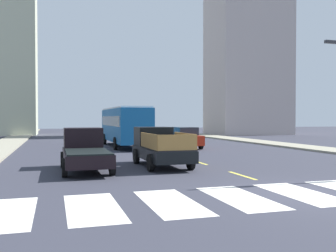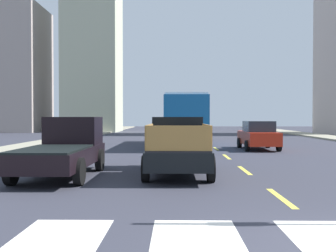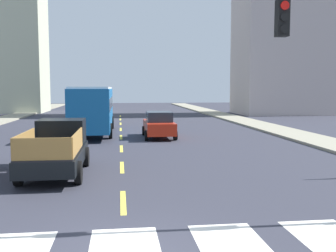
{
  "view_description": "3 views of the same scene",
  "coord_description": "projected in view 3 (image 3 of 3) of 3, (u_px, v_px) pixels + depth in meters",
  "views": [
    {
      "loc": [
        -7.66,
        -10.4,
        2.45
      ],
      "look_at": [
        -1.52,
        9.87,
        2.0
      ],
      "focal_mm": 40.34,
      "sensor_mm": 36.0,
      "label": 1
    },
    {
      "loc": [
        -2.57,
        -5.62,
        1.95
      ],
      "look_at": [
        -2.84,
        10.89,
        1.59
      ],
      "focal_mm": 42.65,
      "sensor_mm": 36.0,
      "label": 2
    },
    {
      "loc": [
        -0.07,
        -7.03,
        3.24
      ],
      "look_at": [
        2.32,
        12.29,
        1.36
      ],
      "focal_mm": 42.0,
      "sensor_mm": 36.0,
      "label": 3
    }
  ],
  "objects": [
    {
      "name": "lane_dash_7",
      "position": [
        120.0,
        116.0,
        45.8
      ],
      "size": [
        0.16,
        2.4,
        0.01
      ],
      "primitive_type": "cube",
      "color": "yellow",
      "rests_on": "ground"
    },
    {
      "name": "sidewalk_right",
      "position": [
        298.0,
        135.0,
        26.5
      ],
      "size": [
        2.81,
        110.0,
        0.15
      ],
      "primitive_type": "cube",
      "color": "gray",
      "rests_on": "ground"
    },
    {
      "name": "city_bus",
      "position": [
        93.0,
        106.0,
        27.94
      ],
      "size": [
        2.72,
        10.8,
        3.32
      ],
      "rotation": [
        0.0,
        0.0,
        -0.02
      ],
      "color": "#145794",
      "rests_on": "ground"
    },
    {
      "name": "lane_dash_5",
      "position": [
        121.0,
        124.0,
        35.92
      ],
      "size": [
        0.16,
        2.4,
        0.01
      ],
      "primitive_type": "cube",
      "color": "yellow",
      "rests_on": "ground"
    },
    {
      "name": "lane_dash_6",
      "position": [
        120.0,
        119.0,
        40.86
      ],
      "size": [
        0.16,
        2.4,
        0.01
      ],
      "primitive_type": "cube",
      "color": "yellow",
      "rests_on": "ground"
    },
    {
      "name": "lane_dash_3",
      "position": [
        121.0,
        137.0,
        26.04
      ],
      "size": [
        0.16,
        2.4,
        0.01
      ],
      "primitive_type": "cube",
      "color": "yellow",
      "rests_on": "ground"
    },
    {
      "name": "lane_dash_2",
      "position": [
        121.0,
        149.0,
        21.1
      ],
      "size": [
        0.16,
        2.4,
        0.01
      ],
      "primitive_type": "cube",
      "color": "yellow",
      "rests_on": "ground"
    },
    {
      "name": "lane_dash_4",
      "position": [
        121.0,
        129.0,
        30.98
      ],
      "size": [
        0.16,
        2.4,
        0.01
      ],
      "primitive_type": "cube",
      "color": "yellow",
      "rests_on": "ground"
    },
    {
      "name": "pickup_stakebed",
      "position": [
        57.0,
        148.0,
        15.08
      ],
      "size": [
        2.18,
        5.2,
        1.96
      ],
      "rotation": [
        0.0,
        0.0,
        0.03
      ],
      "color": "black",
      "rests_on": "ground"
    },
    {
      "name": "sedan_near_right",
      "position": [
        159.0,
        125.0,
        25.71
      ],
      "size": [
        2.02,
        4.4,
        1.72
      ],
      "rotation": [
        0.0,
        0.0,
        0.02
      ],
      "color": "red",
      "rests_on": "ground"
    },
    {
      "name": "tower_tall_centre",
      "position": [
        284.0,
        2.0,
        48.36
      ],
      "size": [
        11.15,
        8.0,
        27.77
      ],
      "primitive_type": "cube",
      "color": "#B3A4A1",
      "rests_on": "ground"
    },
    {
      "name": "lane_dash_0",
      "position": [
        123.0,
        202.0,
        11.22
      ],
      "size": [
        0.16,
        2.4,
        0.01
      ],
      "primitive_type": "cube",
      "color": "yellow",
      "rests_on": "ground"
    },
    {
      "name": "lane_dash_1",
      "position": [
        122.0,
        167.0,
        16.16
      ],
      "size": [
        0.16,
        2.4,
        0.01
      ],
      "primitive_type": "cube",
      "color": "yellow",
      "rests_on": "ground"
    }
  ]
}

